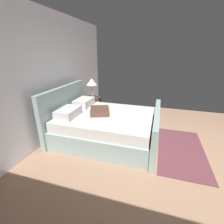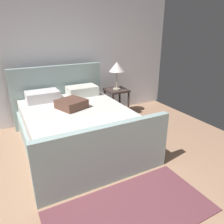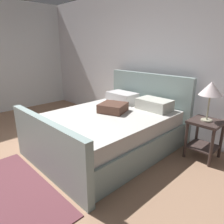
% 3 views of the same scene
% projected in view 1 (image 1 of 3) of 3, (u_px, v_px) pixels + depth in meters
% --- Properties ---
extents(ground_plane, '(6.05, 6.47, 0.02)m').
position_uv_depth(ground_plane, '(204.00, 166.00, 2.84)').
color(ground_plane, '#A57C60').
extents(wall_back, '(6.17, 0.12, 2.75)m').
position_uv_depth(wall_back, '(39.00, 80.00, 3.23)').
color(wall_back, silver).
rests_on(wall_back, ground).
extents(bed, '(1.77, 2.23, 1.17)m').
position_uv_depth(bed, '(105.00, 125.00, 3.60)').
color(bed, '#95ADAA').
rests_on(bed, ground).
extents(nightstand_right, '(0.44, 0.44, 0.60)m').
position_uv_depth(nightstand_right, '(93.00, 104.00, 4.88)').
color(nightstand_right, '#3D2E2B').
rests_on(nightstand_right, ground).
extents(table_lamp_right, '(0.32, 0.32, 0.58)m').
position_uv_depth(table_lamp_right, '(92.00, 82.00, 4.64)').
color(table_lamp_right, '#B7B293').
rests_on(table_lamp_right, nightstand_right).
extents(area_rug, '(1.77, 0.91, 0.01)m').
position_uv_depth(area_rug, '(181.00, 150.00, 3.28)').
color(area_rug, brown).
rests_on(area_rug, ground).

